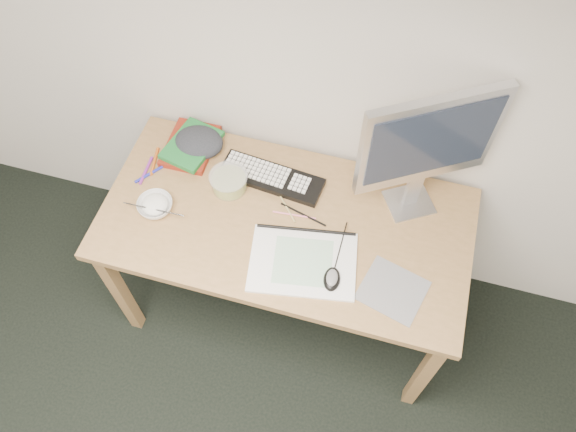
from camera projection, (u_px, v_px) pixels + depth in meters
The scene contains 18 objects.
desk at pixel (285, 232), 2.19m from camera, with size 1.40×0.70×0.75m.
mousepad at pixel (393, 290), 1.97m from camera, with size 0.21×0.20×0.00m, color slate.
sketchpad at pixel (303, 262), 2.02m from camera, with size 0.38×0.27×0.01m, color silver.
keyboard at pixel (271, 178), 2.21m from camera, with size 0.41×0.13×0.02m, color black.
monitor at pixel (428, 144), 1.86m from camera, with size 0.43×0.28×0.57m.
mouse at pixel (332, 278), 1.96m from camera, with size 0.06×0.10×0.03m, color black.
rice_bowl at pixel (155, 206), 2.13m from camera, with size 0.14×0.14×0.04m, color white.
chopsticks at pixel (154, 209), 2.09m from camera, with size 0.02×0.02×0.23m, color silver.
fruit_tub at pixel (229, 182), 2.17m from camera, with size 0.15×0.15×0.07m, color #CDC548.
book_red at pixel (190, 146), 2.29m from camera, with size 0.19×0.25×0.03m, color maroon.
book_green at pixel (192, 145), 2.27m from camera, with size 0.17×0.23×0.02m, color #1B6D2E.
cloth_lump at pixel (199, 142), 2.28m from camera, with size 0.17×0.14×0.07m, color #222428.
pencil_pink at pixel (294, 215), 2.13m from camera, with size 0.01×0.01×0.17m, color pink.
pencil_tan at pixel (285, 204), 2.15m from camera, with size 0.01×0.01×0.18m, color tan.
pencil_black at pixel (303, 214), 2.13m from camera, with size 0.01×0.01×0.20m, color black.
marker_blue at pixel (149, 174), 2.23m from camera, with size 0.01×0.01×0.13m, color #1F23AA.
marker_orange at pixel (155, 161), 2.26m from camera, with size 0.01×0.01×0.14m, color #C35817.
marker_purple at pixel (146, 170), 2.24m from camera, with size 0.01×0.01×0.14m, color purple.
Camera 1 is at (0.56, 0.37, 2.56)m, focal length 35.00 mm.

